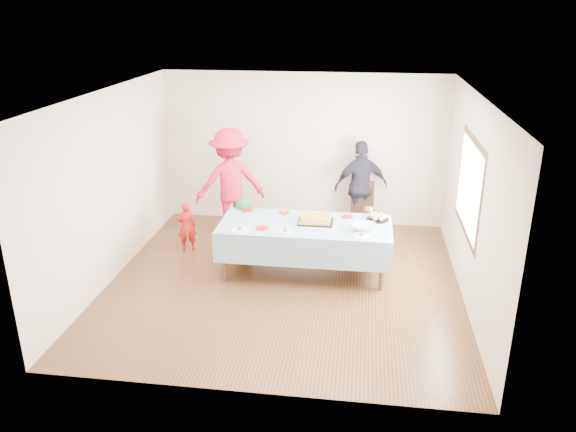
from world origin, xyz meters
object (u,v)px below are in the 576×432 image
(adult_left, at_px, (230,182))
(dining_chair, at_px, (363,205))
(birthday_cake, at_px, (316,220))
(party_table, at_px, (305,227))

(adult_left, bearing_deg, dining_chair, 166.00)
(birthday_cake, height_order, adult_left, adult_left)
(dining_chair, bearing_deg, birthday_cake, -122.45)
(birthday_cake, relative_size, adult_left, 0.27)
(party_table, relative_size, adult_left, 1.35)
(party_table, bearing_deg, adult_left, 136.46)
(birthday_cake, bearing_deg, party_table, -150.89)
(dining_chair, bearing_deg, adult_left, 178.61)
(party_table, height_order, adult_left, adult_left)
(party_table, xyz_separation_m, dining_chair, (0.83, 1.68, -0.22))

